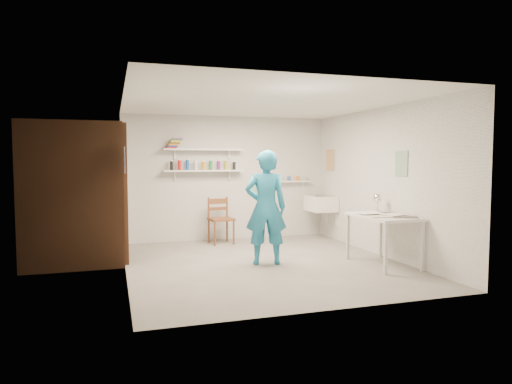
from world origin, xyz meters
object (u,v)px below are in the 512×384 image
object	(u,v)px
belfast_sink	(321,203)
wooden_chair	(221,219)
wall_clock	(258,188)
work_table	(383,240)
desk_lamp	(378,198)
man	(266,208)

from	to	relation	value
belfast_sink	wooden_chair	xyz separation A→B (m)	(-1.99, 0.08, -0.24)
wall_clock	work_table	size ratio (longest dim) A/B	0.27
work_table	desk_lamp	size ratio (longest dim) A/B	8.00
wooden_chair	desk_lamp	bearing A→B (deg)	-50.35
desk_lamp	belfast_sink	bearing A→B (deg)	92.24
wall_clock	wooden_chair	distance (m)	1.76
wall_clock	work_table	xyz separation A→B (m)	(1.68, -0.80, -0.76)
belfast_sink	desk_lamp	bearing A→B (deg)	-87.76
belfast_sink	man	bearing A→B (deg)	-134.86
man	work_table	distance (m)	1.80
man	desk_lamp	world-z (taller)	man
belfast_sink	wall_clock	xyz separation A→B (m)	(-1.79, -1.53, 0.43)
work_table	desk_lamp	distance (m)	0.76
man	work_table	world-z (taller)	man
wooden_chair	work_table	bearing A→B (deg)	-58.78
wall_clock	desk_lamp	bearing A→B (deg)	2.48
man	wall_clock	distance (m)	0.36
wooden_chair	desk_lamp	world-z (taller)	desk_lamp
wall_clock	wooden_chair	xyz separation A→B (m)	(-0.20, 1.62, -0.67)
belfast_sink	wall_clock	world-z (taller)	wall_clock
man	wooden_chair	size ratio (longest dim) A/B	1.86
wall_clock	desk_lamp	distance (m)	1.90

